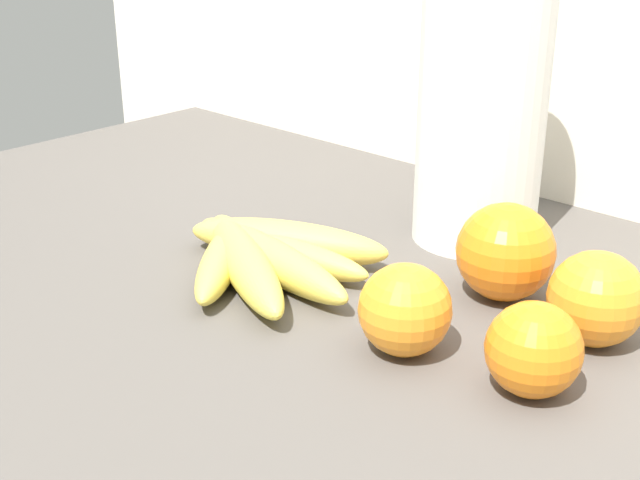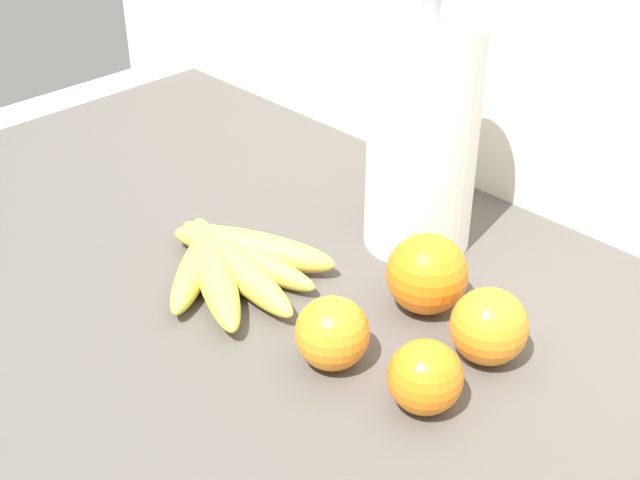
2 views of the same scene
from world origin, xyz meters
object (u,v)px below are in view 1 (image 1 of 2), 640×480
(orange_right, at_px, (596,299))
(paper_towel_roll, at_px, (482,110))
(orange_front, at_px, (406,309))
(banana_bunch, at_px, (262,254))
(orange_center, at_px, (534,349))
(orange_back_left, at_px, (505,252))

(orange_right, xyz_separation_m, paper_towel_roll, (-0.19, 0.12, 0.09))
(orange_front, xyz_separation_m, paper_towel_roll, (-0.09, 0.23, 0.10))
(banana_bunch, distance_m, orange_center, 0.28)
(paper_towel_roll, bearing_deg, orange_back_left, -45.61)
(orange_right, distance_m, orange_front, 0.15)
(orange_right, xyz_separation_m, orange_center, (0.00, -0.10, -0.00))
(orange_right, relative_size, orange_center, 1.10)
(orange_center, bearing_deg, orange_back_left, 129.32)
(banana_bunch, relative_size, orange_back_left, 2.66)
(banana_bunch, distance_m, orange_right, 0.29)
(orange_back_left, relative_size, orange_front, 1.18)
(banana_bunch, xyz_separation_m, paper_towel_roll, (0.09, 0.20, 0.11))
(orange_back_left, bearing_deg, orange_center, -50.68)
(orange_center, relative_size, paper_towel_roll, 0.23)
(banana_bunch, xyz_separation_m, orange_back_left, (0.19, 0.11, 0.02))
(orange_center, xyz_separation_m, orange_front, (-0.10, -0.01, 0.00))
(banana_bunch, relative_size, paper_towel_roll, 0.77)
(orange_right, distance_m, orange_center, 0.10)
(orange_right, height_order, orange_front, orange_right)
(orange_center, bearing_deg, orange_front, -171.59)
(orange_front, relative_size, paper_towel_roll, 0.24)
(orange_center, relative_size, orange_back_left, 0.81)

